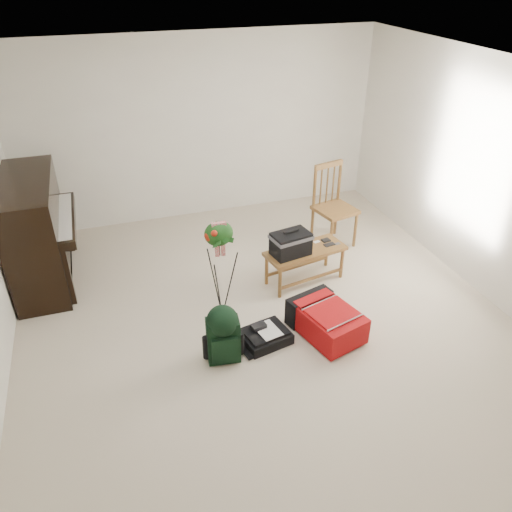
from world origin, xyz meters
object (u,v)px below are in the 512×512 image
object	(u,v)px
dining_chair	(334,207)
flower_stand	(220,271)
piano	(38,234)
black_duffel	(265,335)
green_backpack	(223,332)
bench	(294,245)
red_suitcase	(324,317)

from	to	relation	value
dining_chair	flower_stand	bearing A→B (deg)	-161.68
piano	flower_stand	size ratio (longest dim) A/B	1.28
black_duffel	green_backpack	size ratio (longest dim) A/B	0.86
bench	flower_stand	size ratio (longest dim) A/B	0.85
piano	dining_chair	size ratio (longest dim) A/B	1.40
dining_chair	flower_stand	xyz separation A→B (m)	(-1.79, -1.08, 0.05)
black_duffel	green_backpack	bearing A→B (deg)	-177.57
bench	red_suitcase	xyz separation A→B (m)	(-0.03, -0.91, -0.35)
black_duffel	piano	bearing A→B (deg)	126.21
black_duffel	flower_stand	size ratio (longest dim) A/B	0.45
dining_chair	flower_stand	distance (m)	2.09
bench	red_suitcase	world-z (taller)	bench
piano	red_suitcase	world-z (taller)	piano
dining_chair	red_suitcase	bearing A→B (deg)	-130.69
piano	black_duffel	world-z (taller)	piano
bench	green_backpack	world-z (taller)	bench
bench	flower_stand	distance (m)	1.02
red_suitcase	piano	bearing A→B (deg)	129.38
flower_stand	bench	bearing A→B (deg)	21.96
green_backpack	bench	bearing A→B (deg)	49.03
dining_chair	green_backpack	size ratio (longest dim) A/B	1.77
piano	bench	distance (m)	2.91
dining_chair	red_suitcase	xyz separation A→B (m)	(-0.86, -1.63, -0.36)
flower_stand	dining_chair	bearing A→B (deg)	32.50
dining_chair	green_backpack	distance (m)	2.60
black_duffel	flower_stand	distance (m)	0.78
green_backpack	flower_stand	distance (m)	0.69
piano	black_duffel	distance (m)	2.85
bench	dining_chair	bearing A→B (deg)	30.42
red_suitcase	flower_stand	size ratio (longest dim) A/B	0.72
dining_chair	black_duffel	world-z (taller)	dining_chair
piano	green_backpack	size ratio (longest dim) A/B	2.48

